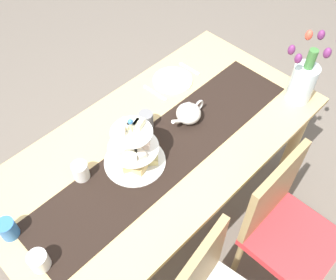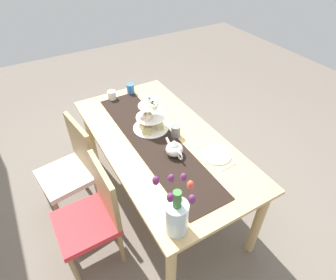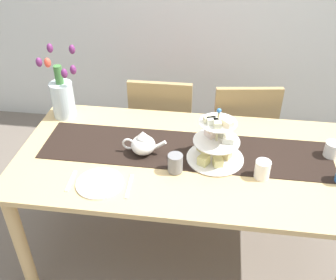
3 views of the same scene
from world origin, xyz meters
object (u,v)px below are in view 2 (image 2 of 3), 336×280
knife_left (205,144)px  mug_grey (176,131)px  dinner_plate_left (216,155)px  chair_right (72,167)px  tulip_vase (177,214)px  mug_white_text (150,107)px  tiered_cake_stand (150,119)px  chair_left (93,214)px  mug_orange (131,89)px  dining_table (160,148)px  teapot (174,149)px  fork_left (229,167)px  cream_jug (112,95)px

knife_left → mug_grey: (0.20, 0.15, 0.05)m
dinner_plate_left → mug_grey: mug_grey is taller
chair_right → tulip_vase: 1.23m
mug_grey → mug_white_text: 0.43m
dinner_plate_left → tiered_cake_stand: bearing=26.8°
tiered_cake_stand → chair_right: bearing=75.8°
chair_left → tiered_cake_stand: tiered_cake_stand is taller
chair_right → tiered_cake_stand: size_ratio=2.99×
mug_grey → mug_orange: size_ratio=1.00×
dining_table → teapot: 0.27m
chair_right → tiered_cake_stand: bearing=-104.2°
fork_left → mug_grey: mug_grey is taller
dining_table → mug_white_text: size_ratio=18.77×
tiered_cake_stand → cream_jug: tiered_cake_stand is taller
mug_grey → teapot: bearing=146.0°
mug_white_text → mug_orange: same height
cream_jug → tulip_vase: bearing=172.2°
dinner_plate_left → mug_orange: 1.18m
fork_left → mug_orange: mug_orange is taller
dinner_plate_left → mug_orange: (1.17, 0.18, 0.04)m
teapot → fork_left: (-0.31, -0.27, -0.06)m
tulip_vase → dining_table: bearing=-22.5°
chair_left → dining_table: bearing=-72.2°
mug_orange → chair_left: bearing=142.2°
tiered_cake_stand → mug_orange: 0.63m
chair_right → teapot: bearing=-129.2°
tiered_cake_stand → mug_white_text: size_ratio=3.20×
chair_right → tiered_cake_stand: 0.79m
mug_grey → mug_orange: (0.82, 0.03, -0.00)m
tiered_cake_stand → teapot: tiered_cake_stand is taller
tiered_cake_stand → cream_jug: bearing=9.9°
chair_left → mug_orange: 1.31m
mug_grey → mug_white_text: mug_grey is taller
dining_table → dinner_plate_left: bearing=-144.4°
fork_left → knife_left: 0.29m
tiered_cake_stand → dinner_plate_left: (-0.55, -0.28, -0.09)m
cream_jug → fork_left: bearing=-163.6°
tulip_vase → mug_orange: (1.55, -0.42, -0.10)m
chair_left → fork_left: bearing=-107.9°
tiered_cake_stand → dinner_plate_left: bearing=-153.2°
dinner_plate_left → mug_white_text: size_ratio=2.42×
chair_left → knife_left: 0.99m
cream_jug → mug_grey: 0.84m
dining_table → mug_white_text: (0.40, -0.11, 0.15)m
chair_right → cream_jug: chair_right is taller
fork_left → mug_orange: size_ratio=1.58×
dining_table → chair_right: chair_right is taller
dining_table → tiered_cake_stand: bearing=0.8°
mug_grey → mug_white_text: bearing=1.7°
fork_left → mug_grey: (0.49, 0.15, 0.05)m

